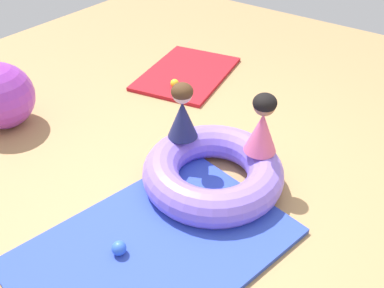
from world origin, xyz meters
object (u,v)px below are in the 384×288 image
at_px(child_in_navy, 182,111).
at_px(play_ball_blue, 119,248).
at_px(play_ball_yellow, 175,83).
at_px(exercise_ball_large, 0,96).
at_px(play_ball_pink, 249,206).
at_px(inflatable_cushion, 213,172).
at_px(child_in_pink, 262,124).

height_order(child_in_navy, play_ball_blue, child_in_navy).
relative_size(play_ball_yellow, exercise_ball_large, 0.15).
bearing_deg(play_ball_yellow, play_ball_pink, -125.68).
xyz_separation_m(child_in_navy, exercise_ball_large, (-0.52, 1.69, -0.20)).
xyz_separation_m(play_ball_pink, play_ball_yellow, (1.14, 1.58, -0.01)).
bearing_deg(play_ball_yellow, child_in_navy, -138.35).
bearing_deg(inflatable_cushion, child_in_pink, -38.48).
xyz_separation_m(child_in_pink, child_in_navy, (-0.20, 0.59, -0.01)).
bearing_deg(inflatable_cushion, play_ball_blue, 174.64).
distance_m(inflatable_cushion, play_ball_yellow, 1.57).
distance_m(child_in_pink, play_ball_blue, 1.34).
relative_size(play_ball_pink, exercise_ball_large, 0.17).
distance_m(inflatable_cushion, play_ball_pink, 0.41).
height_order(inflatable_cushion, child_in_pink, child_in_pink).
bearing_deg(play_ball_yellow, inflatable_cushion, -130.71).
xyz_separation_m(child_in_navy, play_ball_yellow, (0.93, 0.83, -0.42)).
bearing_deg(exercise_ball_large, play_ball_pink, -82.62).
distance_m(inflatable_cushion, play_ball_blue, 0.95).
height_order(child_in_navy, play_ball_yellow, child_in_navy).
bearing_deg(play_ball_blue, play_ball_yellow, 29.26).
distance_m(child_in_navy, play_ball_blue, 1.14).
bearing_deg(inflatable_cushion, exercise_ball_large, 101.83).
relative_size(child_in_pink, play_ball_blue, 5.02).
xyz_separation_m(inflatable_cushion, play_ball_yellow, (1.02, 1.19, -0.05)).
distance_m(child_in_pink, exercise_ball_large, 2.40).
height_order(play_ball_pink, play_ball_yellow, play_ball_pink).
bearing_deg(child_in_navy, play_ball_pink, 97.46).
bearing_deg(play_ball_pink, exercise_ball_large, 97.38).
bearing_deg(child_in_pink, exercise_ball_large, 110.55).
bearing_deg(child_in_navy, play_ball_yellow, -115.76).
distance_m(inflatable_cushion, exercise_ball_large, 2.10).
relative_size(child_in_navy, play_ball_yellow, 5.15).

